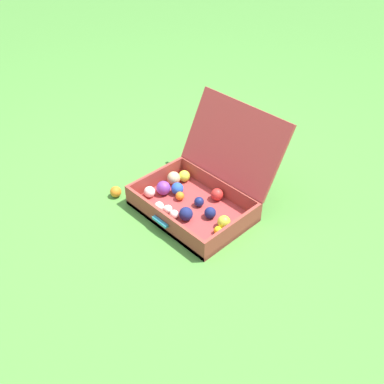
% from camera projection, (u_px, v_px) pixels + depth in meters
% --- Properties ---
extents(ground_plane, '(16.00, 16.00, 0.00)m').
position_uv_depth(ground_plane, '(181.00, 217.00, 2.39)').
color(ground_plane, '#4C8C38').
extents(open_suitcase, '(0.63, 0.67, 0.52)m').
position_uv_depth(open_suitcase, '(201.00, 189.00, 2.41)').
color(open_suitcase, '#B23838').
rests_on(open_suitcase, ground).
extents(stray_ball_on_grass, '(0.07, 0.07, 0.07)m').
position_uv_depth(stray_ball_on_grass, '(116.00, 192.00, 2.51)').
color(stray_ball_on_grass, orange).
rests_on(stray_ball_on_grass, ground).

